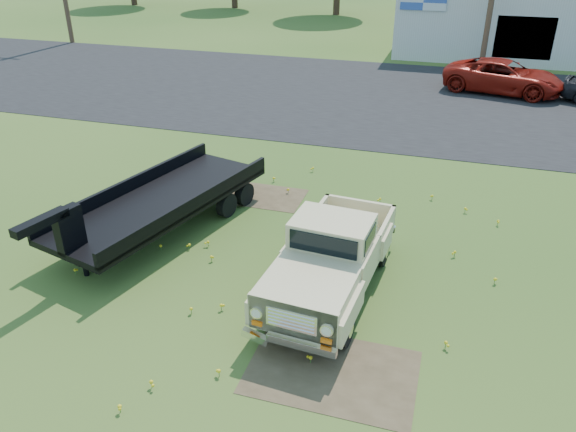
% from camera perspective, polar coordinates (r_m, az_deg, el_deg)
% --- Properties ---
extents(ground, '(140.00, 140.00, 0.00)m').
position_cam_1_polar(ground, '(13.04, 1.04, -5.54)').
color(ground, '#2B4F19').
rests_on(ground, ground).
extents(asphalt_lot, '(90.00, 14.00, 0.02)m').
position_cam_1_polar(asphalt_lot, '(26.64, 10.23, 11.74)').
color(asphalt_lot, black).
rests_on(asphalt_lot, ground).
extents(dirt_patch_a, '(3.00, 2.00, 0.01)m').
position_cam_1_polar(dirt_patch_a, '(10.46, 4.49, -15.53)').
color(dirt_patch_a, '#463A25').
rests_on(dirt_patch_a, ground).
extents(dirt_patch_b, '(2.20, 1.60, 0.01)m').
position_cam_1_polar(dirt_patch_b, '(16.48, -2.27, 1.99)').
color(dirt_patch_b, '#463A25').
rests_on(dirt_patch_b, ground).
extents(commercial_building, '(14.20, 8.20, 4.15)m').
position_cam_1_polar(commercial_building, '(37.94, 22.64, 18.13)').
color(commercial_building, silver).
rests_on(commercial_building, ground).
extents(vintage_pickup_truck, '(2.32, 5.11, 1.80)m').
position_cam_1_polar(vintage_pickup_truck, '(11.88, 4.40, -4.11)').
color(vintage_pickup_truck, '#C5B784').
rests_on(vintage_pickup_truck, ground).
extents(flatbed_trailer, '(3.89, 7.14, 1.85)m').
position_cam_1_polar(flatbed_trailer, '(14.69, -12.80, 1.92)').
color(flatbed_trailer, black).
rests_on(flatbed_trailer, ground).
extents(red_pickup, '(5.75, 3.55, 1.49)m').
position_cam_1_polar(red_pickup, '(28.68, 21.05, 13.05)').
color(red_pickup, maroon).
rests_on(red_pickup, ground).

